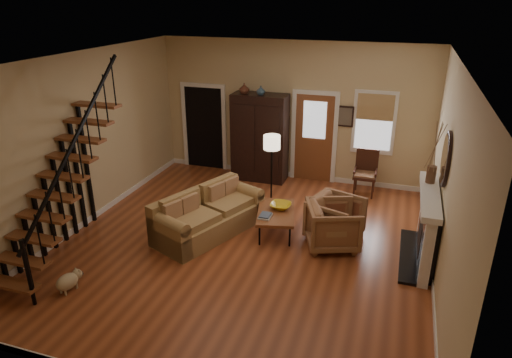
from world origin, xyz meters
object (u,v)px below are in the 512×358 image
(armoire, at_px, (260,138))
(coffee_table, at_px, (276,222))
(side_chair, at_px, (365,174))
(floor_lamp, at_px, (271,170))
(armchair_left, at_px, (333,226))
(armchair_right, at_px, (336,219))
(sofa, at_px, (209,214))

(armoire, relative_size, coffee_table, 1.79)
(armoire, distance_m, side_chair, 2.61)
(floor_lamp, bearing_deg, armoire, 117.41)
(armoire, xyz_separation_m, armchair_left, (2.23, -2.70, -0.64))
(coffee_table, bearing_deg, armoire, 113.98)
(coffee_table, xyz_separation_m, side_chair, (1.43, 2.33, 0.29))
(armchair_right, bearing_deg, sofa, 121.43)
(armchair_left, relative_size, armchair_right, 1.02)
(armchair_left, xyz_separation_m, floor_lamp, (-1.56, 1.40, 0.36))
(armchair_left, xyz_separation_m, side_chair, (0.32, 2.50, 0.10))
(armoire, height_order, armchair_right, armoire)
(sofa, distance_m, armchair_right, 2.37)
(coffee_table, xyz_separation_m, floor_lamp, (-0.45, 1.23, 0.55))
(sofa, distance_m, side_chair, 3.79)
(sofa, xyz_separation_m, coffee_table, (1.20, 0.41, -0.18))
(armchair_right, xyz_separation_m, side_chair, (0.31, 2.21, 0.10))
(sofa, bearing_deg, armoire, 111.16)
(coffee_table, relative_size, side_chair, 1.15)
(sofa, xyz_separation_m, armchair_right, (2.31, 0.53, -0.00))
(armoire, bearing_deg, armchair_left, -50.44)
(armoire, relative_size, armchair_left, 2.31)
(armchair_right, relative_size, floor_lamp, 0.58)
(armchair_right, distance_m, side_chair, 2.23)
(side_chair, bearing_deg, armchair_right, -98.10)
(side_chair, bearing_deg, floor_lamp, -149.64)
(armchair_left, xyz_separation_m, armchair_right, (0.00, 0.30, -0.01))
(sofa, relative_size, floor_lamp, 1.41)
(armoire, xyz_separation_m, side_chair, (2.55, -0.20, -0.54))
(coffee_table, height_order, armchair_left, armchair_left)
(armchair_right, bearing_deg, armoire, 61.35)
(sofa, distance_m, floor_lamp, 1.84)
(side_chair, bearing_deg, sofa, -133.77)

